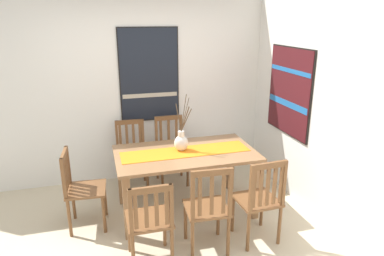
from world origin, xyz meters
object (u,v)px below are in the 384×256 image
object	(u,v)px
dining_table	(186,161)
painting_on_back_wall	(149,75)
chair_0	(150,220)
painting_on_side_wall	(290,91)
chair_1	(80,187)
chair_4	(208,208)
chair_2	(260,199)
chair_3	(132,153)
centerpiece_vase	(181,142)
chair_5	(171,149)

from	to	relation	value
dining_table	painting_on_back_wall	world-z (taller)	painting_on_back_wall
dining_table	painting_on_back_wall	distance (m)	1.43
chair_0	painting_on_side_wall	distance (m)	2.42
chair_1	painting_on_side_wall	distance (m)	2.78
chair_4	chair_2	bearing A→B (deg)	0.60
chair_2	chair_4	size ratio (longest dim) A/B	0.99
chair_3	chair_4	size ratio (longest dim) A/B	0.97
chair_0	painting_on_side_wall	xyz separation A→B (m)	(2.00, 1.04, 0.89)
centerpiece_vase	chair_0	distance (m)	1.12
dining_table	chair_2	bearing A→B (deg)	-54.74
painting_on_side_wall	chair_2	bearing A→B (deg)	-130.51
chair_2	chair_3	xyz separation A→B (m)	(-1.12, 1.63, -0.01)
chair_2	painting_on_back_wall	bearing A→B (deg)	112.29
chair_4	centerpiece_vase	bearing A→B (deg)	93.11
painting_on_back_wall	painting_on_side_wall	distance (m)	1.90
dining_table	chair_2	distance (m)	1.00
chair_1	chair_5	size ratio (longest dim) A/B	0.97
chair_2	chair_4	distance (m)	0.56
painting_on_back_wall	painting_on_side_wall	bearing A→B (deg)	-29.66
chair_3	painting_on_back_wall	distance (m)	1.11
chair_3	chair_5	xyz separation A→B (m)	(0.55, 0.01, -0.00)
dining_table	chair_3	distance (m)	1.00
dining_table	centerpiece_vase	distance (m)	0.24
centerpiece_vase	painting_on_back_wall	world-z (taller)	painting_on_back_wall
centerpiece_vase	chair_2	size ratio (longest dim) A/B	0.71
centerpiece_vase	chair_2	distance (m)	1.12
chair_0	painting_on_back_wall	size ratio (longest dim) A/B	0.69
chair_0	chair_2	xyz separation A→B (m)	(1.14, 0.04, 0.03)
chair_2	chair_4	world-z (taller)	chair_4
painting_on_back_wall	painting_on_side_wall	xyz separation A→B (m)	(1.64, -0.94, -0.13)
chair_3	painting_on_back_wall	size ratio (longest dim) A/B	0.72
chair_2	painting_on_side_wall	bearing A→B (deg)	49.49
chair_3	chair_4	bearing A→B (deg)	-71.20
painting_on_back_wall	dining_table	bearing A→B (deg)	-78.94
chair_2	painting_on_back_wall	xyz separation A→B (m)	(-0.79, 1.93, 1.00)
chair_4	painting_on_side_wall	bearing A→B (deg)	35.30
chair_5	painting_on_back_wall	bearing A→B (deg)	127.88
centerpiece_vase	chair_5	distance (m)	0.88
chair_3	chair_5	world-z (taller)	chair_5
chair_1	painting_on_side_wall	size ratio (longest dim) A/B	0.82
centerpiece_vase	painting_on_side_wall	xyz separation A→B (m)	(1.46, 0.14, 0.49)
chair_4	dining_table	bearing A→B (deg)	90.61
chair_3	chair_5	distance (m)	0.55
chair_4	painting_on_back_wall	distance (m)	2.20
chair_0	painting_on_back_wall	bearing A→B (deg)	79.91
painting_on_back_wall	chair_5	bearing A→B (deg)	-52.12
chair_3	dining_table	bearing A→B (deg)	-56.27
dining_table	centerpiece_vase	size ratio (longest dim) A/B	2.40
chair_0	chair_3	distance (m)	1.68
painting_on_side_wall	chair_4	bearing A→B (deg)	-144.70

